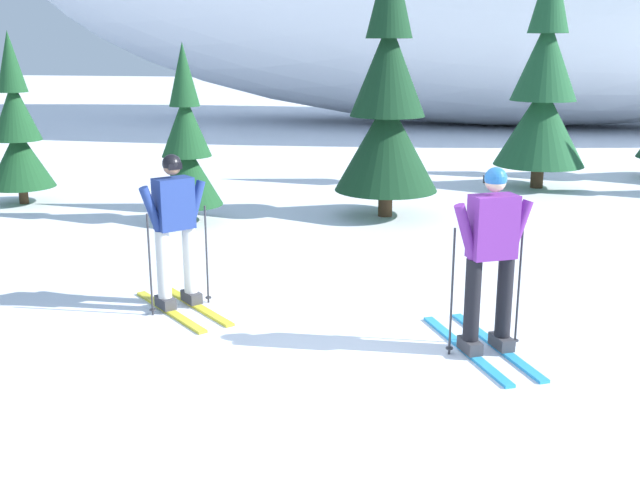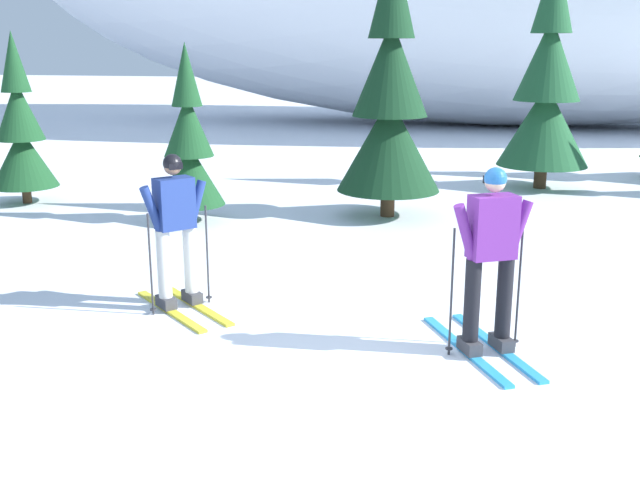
{
  "view_description": "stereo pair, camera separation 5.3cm",
  "coord_description": "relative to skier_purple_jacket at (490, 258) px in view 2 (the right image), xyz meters",
  "views": [
    {
      "loc": [
        1.1,
        -6.23,
        2.87
      ],
      "look_at": [
        -0.35,
        0.92,
        0.95
      ],
      "focal_mm": 41.87,
      "sensor_mm": 36.0,
      "label": 1
    },
    {
      "loc": [
        1.16,
        -6.22,
        2.87
      ],
      "look_at": [
        -0.35,
        0.92,
        0.95
      ],
      "focal_mm": 41.87,
      "sensor_mm": 36.0,
      "label": 2
    }
  ],
  "objects": [
    {
      "name": "skier_navy_jacket",
      "position": [
        -3.36,
        0.6,
        -0.04
      ],
      "size": [
        1.45,
        1.36,
        1.73
      ],
      "color": "gold",
      "rests_on": "ground"
    },
    {
      "name": "pine_tree_center_left",
      "position": [
        -1.63,
        5.68,
        0.95
      ],
      "size": [
        1.75,
        1.75,
        4.53
      ],
      "color": "#47301E",
      "rests_on": "ground"
    },
    {
      "name": "ground_plane",
      "position": [
        -1.33,
        -0.62,
        -0.95
      ],
      "size": [
        120.0,
        120.0,
        0.0
      ],
      "primitive_type": "plane",
      "color": "white"
    },
    {
      "name": "pine_tree_center_right",
      "position": [
        1.13,
        8.92,
        1.03
      ],
      "size": [
        1.82,
        1.82,
        4.71
      ],
      "color": "#47301E",
      "rests_on": "ground"
    },
    {
      "name": "pine_tree_far_left",
      "position": [
        -8.34,
        5.38,
        0.36
      ],
      "size": [
        1.2,
        1.2,
        3.12
      ],
      "color": "#47301E",
      "rests_on": "ground"
    },
    {
      "name": "skier_purple_jacket",
      "position": [
        0.0,
        0.0,
        0.0
      ],
      "size": [
        1.19,
        1.74,
        1.8
      ],
      "color": "#2893CC",
      "rests_on": "ground"
    },
    {
      "name": "pine_tree_left",
      "position": [
        -4.77,
        4.6,
        0.27
      ],
      "size": [
        1.13,
        1.13,
        2.91
      ],
      "color": "#47301E",
      "rests_on": "ground"
    }
  ]
}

